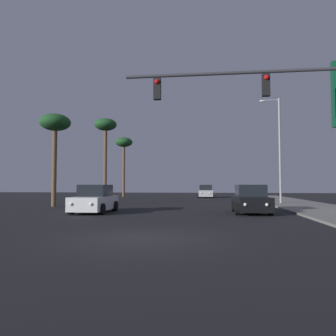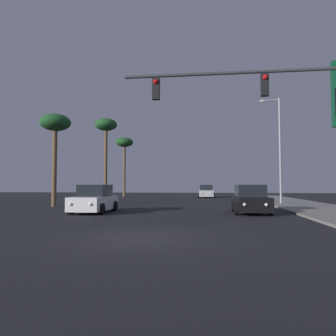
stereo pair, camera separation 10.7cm
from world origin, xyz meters
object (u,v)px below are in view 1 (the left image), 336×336
at_px(car_white, 95,200).
at_px(palm_tree_mid, 106,129).
at_px(palm_tree_near, 55,127).
at_px(traffic_light_mast, 278,106).
at_px(car_black, 251,200).
at_px(car_silver, 206,192).
at_px(street_lamp, 278,145).
at_px(palm_tree_far, 124,145).

bearing_deg(car_white, palm_tree_mid, -74.49).
height_order(palm_tree_near, palm_tree_mid, palm_tree_mid).
bearing_deg(car_white, traffic_light_mast, 148.38).
relative_size(car_black, car_white, 1.01).
xyz_separation_m(car_black, palm_tree_mid, (-13.54, 14.27, 6.96)).
bearing_deg(car_silver, palm_tree_near, 58.13).
distance_m(palm_tree_near, palm_tree_mid, 10.14).
xyz_separation_m(street_lamp, palm_tree_far, (-17.58, 15.42, 2.06)).
bearing_deg(car_white, car_silver, -105.28).
distance_m(car_silver, palm_tree_near, 22.98).
height_order(car_white, street_lamp, street_lamp).
height_order(car_black, palm_tree_mid, palm_tree_mid).
height_order(car_white, palm_tree_mid, palm_tree_mid).
bearing_deg(palm_tree_near, traffic_light_mast, -36.51).
distance_m(car_black, street_lamp, 10.46).
relative_size(car_silver, palm_tree_near, 0.60).
height_order(car_silver, traffic_light_mast, traffic_light_mast).
bearing_deg(palm_tree_near, street_lamp, 14.38).
distance_m(traffic_light_mast, palm_tree_mid, 25.18).
bearing_deg(palm_tree_mid, palm_tree_far, 93.33).
height_order(car_silver, palm_tree_near, palm_tree_near).
relative_size(traffic_light_mast, palm_tree_mid, 1.00).
relative_size(car_white, palm_tree_mid, 0.49).
xyz_separation_m(car_black, car_white, (-9.31, -0.74, 0.00)).
bearing_deg(street_lamp, palm_tree_near, -165.62).
distance_m(car_silver, palm_tree_mid, 15.68).
relative_size(car_white, traffic_light_mast, 0.48).
xyz_separation_m(traffic_light_mast, palm_tree_mid, (-13.81, 20.86, 2.91)).
bearing_deg(palm_tree_near, car_white, -44.56).
bearing_deg(palm_tree_near, palm_tree_mid, 85.09).
distance_m(car_white, street_lamp, 16.56).
bearing_deg(palm_tree_mid, car_silver, 40.31).
distance_m(car_silver, traffic_light_mast, 30.37).
distance_m(palm_tree_far, palm_tree_mid, 10.03).
bearing_deg(traffic_light_mast, car_white, 148.59).
xyz_separation_m(traffic_light_mast, palm_tree_near, (-14.67, 10.86, 1.44)).
height_order(car_silver, palm_tree_mid, palm_tree_mid).
height_order(traffic_light_mast, palm_tree_mid, palm_tree_mid).
relative_size(palm_tree_near, palm_tree_mid, 0.81).
height_order(car_black, palm_tree_near, palm_tree_near).
relative_size(car_silver, traffic_light_mast, 0.48).
xyz_separation_m(car_white, street_lamp, (12.78, 9.59, 4.36)).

